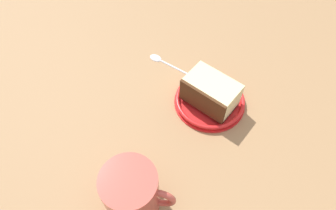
{
  "coord_description": "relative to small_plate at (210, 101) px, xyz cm",
  "views": [
    {
      "loc": [
        25.69,
        -16.96,
        52.01
      ],
      "look_at": [
        -5.89,
        -3.47,
        3.0
      ],
      "focal_mm": 32.37,
      "sensor_mm": 36.0,
      "label": 1
    }
  ],
  "objects": [
    {
      "name": "ground_plane",
      "position": [
        4.93,
        -5.6,
        -1.84
      ],
      "size": [
        145.65,
        145.65,
        2.08
      ],
      "primitive_type": "cube",
      "color": "#936D47"
    },
    {
      "name": "small_plate",
      "position": [
        0.0,
        0.0,
        0.0
      ],
      "size": [
        14.81,
        14.81,
        1.63
      ],
      "color": "red",
      "rests_on": "ground_plane"
    },
    {
      "name": "cake_slice",
      "position": [
        0.13,
        -0.24,
        3.03
      ],
      "size": [
        12.45,
        10.94,
        6.04
      ],
      "color": "#472814",
      "rests_on": "small_plate"
    },
    {
      "name": "teaspoon",
      "position": [
        -14.94,
        -4.66,
        -0.45
      ],
      "size": [
        10.42,
        7.3,
        0.8
      ],
      "color": "silver",
      "rests_on": "ground_plane"
    },
    {
      "name": "tea_mug",
      "position": [
        13.65,
        -21.47,
        4.45
      ],
      "size": [
        8.99,
        10.68,
        10.28
      ],
      "color": "#BF4C3F",
      "rests_on": "ground_plane"
    }
  ]
}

